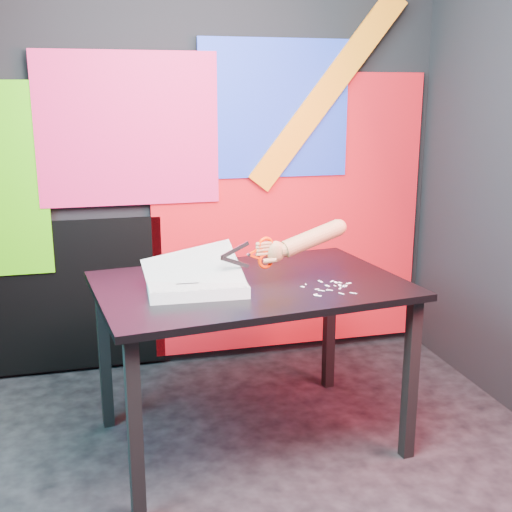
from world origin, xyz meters
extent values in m
cube|color=black|center=(0.00, 1.50, 1.35)|extent=(3.00, 0.01, 2.70)
cube|color=red|center=(0.65, 1.47, 0.85)|extent=(1.60, 0.02, 1.60)
cube|color=blue|center=(0.55, 1.46, 1.45)|extent=(0.85, 0.02, 0.75)
cube|color=#E81F5F|center=(-0.25, 1.45, 1.35)|extent=(0.95, 0.02, 0.80)
cube|color=orange|center=(0.85, 1.44, 1.55)|extent=(0.91, 0.02, 1.11)
cube|color=black|center=(-0.75, 1.47, 0.45)|extent=(1.30, 0.02, 0.85)
cube|color=black|center=(-0.36, 0.08, 0.36)|extent=(0.06, 0.06, 0.72)
cube|color=black|center=(-0.45, 0.82, 0.36)|extent=(0.06, 0.06, 0.72)
cube|color=black|center=(0.80, 0.22, 0.36)|extent=(0.06, 0.06, 0.72)
cube|color=black|center=(0.72, 0.96, 0.36)|extent=(0.06, 0.06, 0.72)
cube|color=black|center=(0.18, 0.52, 0.73)|extent=(1.38, 1.01, 0.03)
cube|color=beige|center=(-0.06, 0.45, 0.77)|extent=(0.40, 0.30, 0.05)
cube|color=white|center=(-0.06, 0.45, 0.80)|extent=(0.40, 0.30, 0.00)
cube|color=white|center=(-0.06, 0.45, 0.80)|extent=(0.38, 0.29, 0.12)
cube|color=white|center=(-0.07, 0.46, 0.83)|extent=(0.41, 0.25, 0.21)
cylinder|color=#2C2B32|center=(-0.25, 0.32, 0.80)|extent=(0.01, 0.01, 0.00)
cylinder|color=#2C2B32|center=(-0.21, 0.32, 0.80)|extent=(0.01, 0.01, 0.00)
cylinder|color=#2C2B32|center=(-0.18, 0.32, 0.80)|extent=(0.01, 0.01, 0.00)
cylinder|color=#2C2B32|center=(-0.14, 0.32, 0.80)|extent=(0.01, 0.01, 0.00)
cylinder|color=#2C2B32|center=(-0.11, 0.32, 0.80)|extent=(0.01, 0.01, 0.00)
cylinder|color=#2C2B32|center=(-0.07, 0.32, 0.80)|extent=(0.01, 0.01, 0.00)
cylinder|color=#2C2B32|center=(-0.03, 0.31, 0.80)|extent=(0.01, 0.01, 0.00)
cylinder|color=#2C2B32|center=(0.00, 0.31, 0.80)|extent=(0.01, 0.01, 0.00)
cylinder|color=#2C2B32|center=(0.04, 0.31, 0.80)|extent=(0.01, 0.01, 0.00)
cylinder|color=#2C2B32|center=(0.07, 0.31, 0.80)|extent=(0.01, 0.01, 0.00)
cylinder|color=#2C2B32|center=(0.11, 0.31, 0.80)|extent=(0.01, 0.01, 0.00)
cylinder|color=#2C2B32|center=(-0.24, 0.59, 0.80)|extent=(0.01, 0.01, 0.00)
cylinder|color=#2C2B32|center=(-0.20, 0.59, 0.80)|extent=(0.01, 0.01, 0.00)
cylinder|color=#2C2B32|center=(-0.17, 0.58, 0.80)|extent=(0.01, 0.01, 0.00)
cylinder|color=#2C2B32|center=(-0.13, 0.58, 0.80)|extent=(0.01, 0.01, 0.00)
cylinder|color=#2C2B32|center=(-0.09, 0.58, 0.80)|extent=(0.01, 0.01, 0.00)
cylinder|color=#2C2B32|center=(-0.06, 0.58, 0.80)|extent=(0.01, 0.01, 0.00)
cylinder|color=#2C2B32|center=(-0.02, 0.58, 0.80)|extent=(0.01, 0.01, 0.00)
cylinder|color=#2C2B32|center=(0.01, 0.58, 0.80)|extent=(0.01, 0.01, 0.00)
cylinder|color=#2C2B32|center=(0.05, 0.58, 0.80)|extent=(0.01, 0.01, 0.00)
cylinder|color=#2C2B32|center=(0.08, 0.57, 0.80)|extent=(0.01, 0.01, 0.00)
cylinder|color=#2C2B32|center=(0.12, 0.57, 0.80)|extent=(0.01, 0.01, 0.00)
cube|color=black|center=(-0.15, 0.50, 0.80)|extent=(0.07, 0.01, 0.00)
cube|color=black|center=(-0.04, 0.48, 0.80)|extent=(0.05, 0.01, 0.00)
cube|color=black|center=(-0.11, 0.41, 0.80)|extent=(0.09, 0.01, 0.00)
cube|color=silver|center=(0.09, 0.42, 0.92)|extent=(0.13, 0.03, 0.07)
cube|color=silver|center=(0.09, 0.42, 0.87)|extent=(0.13, 0.03, 0.07)
cylinder|color=silver|center=(0.15, 0.43, 0.90)|extent=(0.02, 0.01, 0.01)
cube|color=#EB2700|center=(0.17, 0.43, 0.89)|extent=(0.05, 0.02, 0.03)
cube|color=#EB2700|center=(0.17, 0.43, 0.91)|extent=(0.05, 0.02, 0.03)
torus|color=#EB2700|center=(0.23, 0.44, 0.93)|extent=(0.07, 0.03, 0.07)
torus|color=#EB2700|center=(0.23, 0.44, 0.86)|extent=(0.07, 0.03, 0.07)
ellipsoid|color=#A97B57|center=(0.27, 0.45, 0.90)|extent=(0.09, 0.05, 0.09)
cylinder|color=#A97B57|center=(0.23, 0.44, 0.89)|extent=(0.07, 0.03, 0.02)
cylinder|color=#A97B57|center=(0.23, 0.44, 0.91)|extent=(0.06, 0.03, 0.02)
cylinder|color=#A97B57|center=(0.23, 0.44, 0.92)|extent=(0.06, 0.03, 0.02)
cylinder|color=#A97B57|center=(0.23, 0.44, 0.94)|extent=(0.05, 0.03, 0.02)
cylinder|color=#A97B57|center=(0.24, 0.44, 0.86)|extent=(0.06, 0.03, 0.03)
cylinder|color=#A97B57|center=(0.31, 0.46, 0.90)|extent=(0.06, 0.07, 0.06)
cylinder|color=#A97B57|center=(0.44, 0.48, 0.94)|extent=(0.29, 0.12, 0.14)
sphere|color=#A97B57|center=(0.57, 0.51, 0.97)|extent=(0.07, 0.07, 0.07)
cube|color=white|center=(0.43, 0.33, 0.75)|extent=(0.03, 0.02, 0.00)
cube|color=white|center=(0.52, 0.34, 0.75)|extent=(0.02, 0.02, 0.00)
cube|color=white|center=(0.58, 0.40, 0.75)|extent=(0.03, 0.02, 0.00)
cube|color=white|center=(0.47, 0.33, 0.75)|extent=(0.03, 0.02, 0.00)
cube|color=white|center=(0.53, 0.38, 0.75)|extent=(0.01, 0.03, 0.00)
cube|color=white|center=(0.48, 0.39, 0.75)|extent=(0.02, 0.03, 0.00)
cube|color=white|center=(0.50, 0.27, 0.75)|extent=(0.02, 0.03, 0.00)
cube|color=white|center=(0.53, 0.43, 0.75)|extent=(0.01, 0.02, 0.00)
cube|color=white|center=(0.42, 0.35, 0.75)|extent=(0.02, 0.01, 0.00)
cube|color=white|center=(0.55, 0.42, 0.75)|extent=(0.02, 0.02, 0.00)
cube|color=white|center=(0.55, 0.37, 0.75)|extent=(0.01, 0.02, 0.00)
cube|color=white|center=(0.52, 0.45, 0.75)|extent=(0.02, 0.02, 0.00)
cube|color=white|center=(0.51, 0.38, 0.75)|extent=(0.01, 0.01, 0.00)
cube|color=white|center=(0.55, 0.37, 0.75)|extent=(0.03, 0.03, 0.00)
cube|color=white|center=(0.39, 0.29, 0.75)|extent=(0.02, 0.01, 0.00)
cube|color=white|center=(0.40, 0.43, 0.75)|extent=(0.01, 0.01, 0.00)
cube|color=white|center=(0.40, 0.27, 0.75)|extent=(0.03, 0.02, 0.00)
cube|color=white|center=(0.38, 0.40, 0.75)|extent=(0.02, 0.02, 0.00)
cube|color=white|center=(0.55, 0.27, 0.75)|extent=(0.03, 0.02, 0.00)
cube|color=white|center=(0.47, 0.46, 0.75)|extent=(0.02, 0.03, 0.00)
camera|label=1|loc=(-0.45, -2.04, 1.54)|focal=45.00mm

